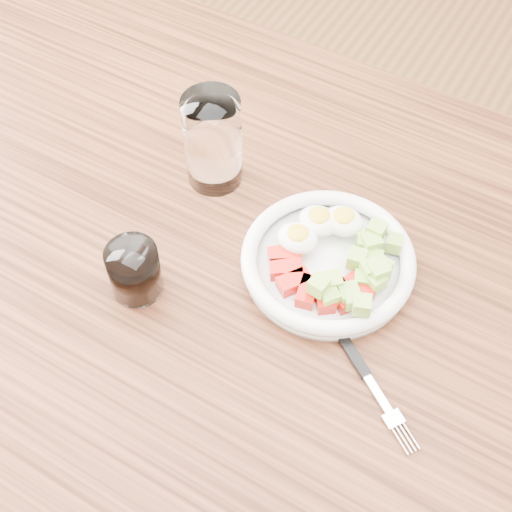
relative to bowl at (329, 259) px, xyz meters
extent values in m
plane|color=brown|center=(-0.07, -0.06, -0.79)|extent=(4.00, 4.00, 0.00)
cube|color=brown|center=(-0.72, 0.29, -0.43)|extent=(0.07, 0.07, 0.73)
cube|color=brown|center=(-0.07, -0.06, -0.04)|extent=(1.50, 0.90, 0.04)
cylinder|color=white|center=(0.00, 0.00, -0.01)|extent=(0.21, 0.21, 0.01)
torus|color=white|center=(0.00, 0.00, 0.00)|extent=(0.22, 0.22, 0.02)
cube|color=#B3140B|center=(-0.05, -0.02, 0.00)|extent=(0.05, 0.04, 0.02)
cube|color=#B3140B|center=(-0.04, -0.04, 0.00)|extent=(0.05, 0.04, 0.02)
cube|color=#B3140B|center=(-0.02, -0.05, 0.00)|extent=(0.04, 0.05, 0.02)
cube|color=#B3140B|center=(0.00, -0.06, 0.00)|extent=(0.03, 0.04, 0.02)
cube|color=#B3140B|center=(0.02, -0.05, 0.00)|extent=(0.04, 0.05, 0.02)
cube|color=#B3140B|center=(0.04, -0.04, 0.00)|extent=(0.05, 0.04, 0.02)
cube|color=#B3140B|center=(0.05, -0.02, 0.00)|extent=(0.05, 0.04, 0.02)
ellipsoid|color=white|center=(-0.04, 0.04, 0.01)|extent=(0.05, 0.05, 0.03)
ellipsoid|color=yellow|center=(-0.04, 0.04, 0.02)|extent=(0.03, 0.03, 0.01)
ellipsoid|color=white|center=(-0.01, 0.05, 0.01)|extent=(0.05, 0.05, 0.03)
ellipsoid|color=yellow|center=(-0.01, 0.05, 0.02)|extent=(0.03, 0.03, 0.01)
ellipsoid|color=white|center=(-0.05, 0.00, 0.01)|extent=(0.05, 0.05, 0.03)
ellipsoid|color=yellow|center=(-0.05, 0.00, 0.02)|extent=(0.03, 0.03, 0.01)
cube|color=#A6D250|center=(0.04, 0.06, 0.02)|extent=(0.02, 0.02, 0.02)
cube|color=#A6D250|center=(0.02, -0.04, 0.01)|extent=(0.03, 0.03, 0.02)
cube|color=#A6D250|center=(0.04, 0.04, 0.02)|extent=(0.03, 0.03, 0.02)
cube|color=#A6D250|center=(0.05, -0.01, 0.01)|extent=(0.03, 0.03, 0.02)
cube|color=#A6D250|center=(0.05, 0.00, 0.02)|extent=(0.03, 0.03, 0.02)
cube|color=#A6D250|center=(0.07, -0.06, 0.02)|extent=(0.03, 0.03, 0.02)
cube|color=#A6D250|center=(0.07, 0.01, 0.02)|extent=(0.02, 0.02, 0.02)
cube|color=#A6D250|center=(0.03, -0.06, 0.01)|extent=(0.03, 0.03, 0.02)
cube|color=#A6D250|center=(0.05, -0.05, 0.01)|extent=(0.03, 0.03, 0.02)
cube|color=#A6D250|center=(0.03, 0.05, 0.01)|extent=(0.03, 0.03, 0.02)
cube|color=#A6D250|center=(0.03, 0.01, 0.01)|extent=(0.03, 0.03, 0.02)
cube|color=#A6D250|center=(0.07, -0.01, 0.01)|extent=(0.03, 0.03, 0.02)
cube|color=#A6D250|center=(0.05, 0.02, 0.01)|extent=(0.03, 0.03, 0.02)
cube|color=#A6D250|center=(0.03, 0.04, 0.01)|extent=(0.03, 0.03, 0.02)
cube|color=#A6D250|center=(0.07, 0.00, 0.02)|extent=(0.03, 0.03, 0.02)
cube|color=#A6D250|center=(0.06, 0.06, 0.01)|extent=(0.02, 0.02, 0.02)
cube|color=#A6D250|center=(0.05, -0.04, 0.01)|extent=(0.03, 0.03, 0.02)
cube|color=#A6D250|center=(0.01, -0.06, 0.02)|extent=(0.02, 0.02, 0.02)
cube|color=black|center=(0.07, -0.09, -0.02)|extent=(0.08, 0.06, 0.01)
cube|color=silver|center=(0.13, -0.13, -0.02)|extent=(0.05, 0.04, 0.00)
cube|color=silver|center=(0.16, -0.15, -0.02)|extent=(0.03, 0.03, 0.00)
cylinder|color=silver|center=(0.17, -0.17, -0.02)|extent=(0.03, 0.02, 0.00)
cylinder|color=silver|center=(0.18, -0.16, -0.02)|extent=(0.03, 0.02, 0.00)
cylinder|color=silver|center=(0.18, -0.16, -0.02)|extent=(0.03, 0.02, 0.00)
cylinder|color=silver|center=(0.18, -0.16, -0.02)|extent=(0.03, 0.02, 0.00)
cylinder|color=white|center=(-0.21, 0.06, 0.05)|extent=(0.08, 0.08, 0.14)
cylinder|color=white|center=(-0.20, -0.15, 0.02)|extent=(0.07, 0.07, 0.07)
cylinder|color=black|center=(-0.20, -0.15, 0.01)|extent=(0.06, 0.06, 0.06)
camera|label=1|loc=(0.18, -0.50, 0.74)|focal=50.00mm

